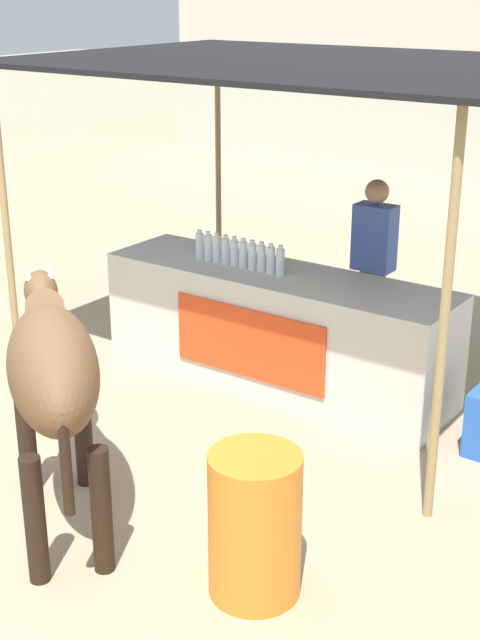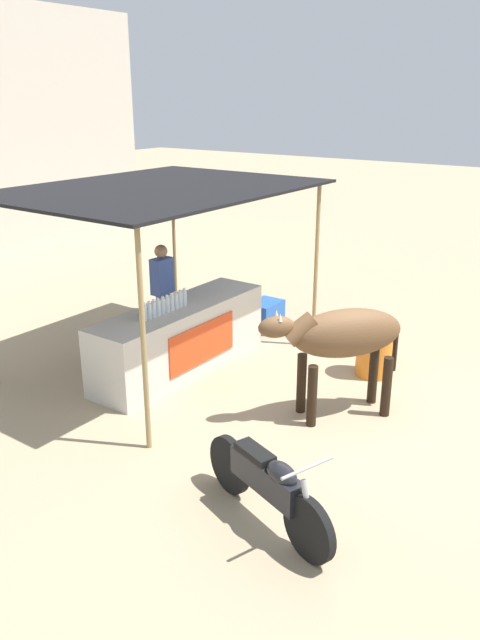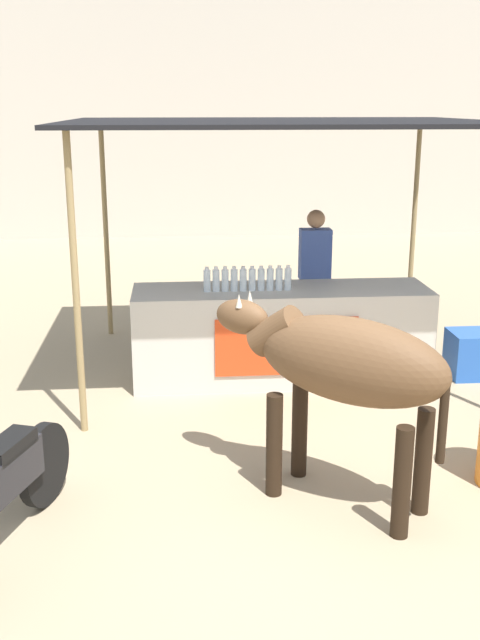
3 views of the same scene
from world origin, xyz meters
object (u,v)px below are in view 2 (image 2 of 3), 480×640
Objects in this scene: stall_counter at (181,337)px; vendor_behind_counter at (163,295)px; cooler_box at (265,315)px; motorcycle_parked at (268,484)px; water_barrel at (375,347)px; cow at (342,337)px.

vendor_behind_counter is at bearing 57.85° from stall_counter.
cooler_box is at bearing -28.05° from vendor_behind_counter.
motorcycle_parked is at bearing -146.33° from cooler_box.
stall_counter reaches higher than cooler_box.
cooler_box is 0.71× the size of water_barrel.
stall_counter is 3.55× the size of water_barrel.
motorcycle_parked is at bearing -169.02° from cow.
vendor_behind_counter is 4.60m from motorcycle_parked.
stall_counter is 2.77m from water_barrel.
vendor_behind_counter reaches higher than motorcycle_parked.
cow reaches higher than water_barrel.
stall_counter is at bearing 91.51° from cow.
vendor_behind_counter reaches higher than stall_counter.
water_barrel is at bearing 8.95° from motorcycle_parked.
stall_counter is 5.00× the size of cooler_box.
motorcycle_parked is at bearing -171.05° from water_barrel.
cow is 0.95× the size of motorcycle_parked.
vendor_behind_counter is at bearing 82.89° from cow.
cow is (-1.35, -0.13, 0.61)m from water_barrel.
motorcycle_parked reaches higher than water_barrel.
motorcycle_parked is at bearing -126.95° from stall_counter.
water_barrel is at bearing -59.25° from stall_counter.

